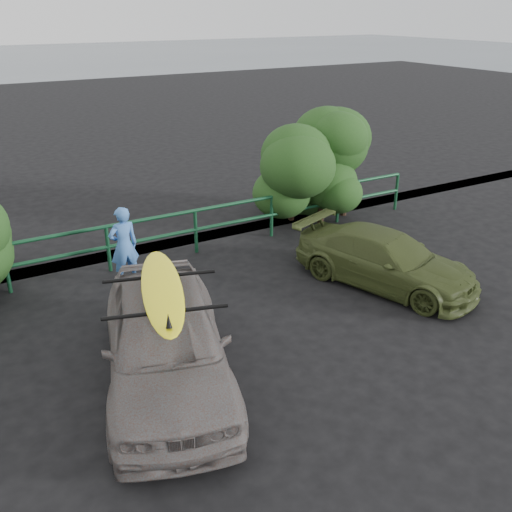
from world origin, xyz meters
The scene contains 8 objects.
ground centered at (0.00, 0.00, 0.00)m, with size 80.00×80.00×0.00m, color black.
guardrail centered at (0.00, 5.00, 0.52)m, with size 14.00×0.08×1.04m, color #123F24, non-canonical shape.
shrub_right centered at (5.00, 5.50, 1.25)m, with size 3.20×2.40×2.49m, color #22471A, non-canonical shape.
sedan centered at (-1.41, 0.71, 0.74)m, with size 1.74×4.33×1.47m, color #665E5B.
olive_vehicle centered at (3.59, 1.62, 0.54)m, with size 1.52×3.73×1.08m, color #3D4920.
man centered at (-0.87, 4.29, 0.80)m, with size 0.59×0.39×1.61m, color #447CCD.
roof_rack centered at (-1.41, 0.71, 1.50)m, with size 1.64×1.15×0.05m, color black, non-canonical shape.
surfboard centered at (-1.41, 0.71, 1.57)m, with size 0.56×2.71×0.08m, color yellow.
Camera 1 is at (-3.80, -6.04, 5.15)m, focal length 40.00 mm.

